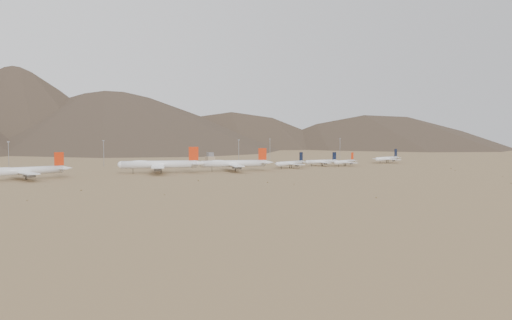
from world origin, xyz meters
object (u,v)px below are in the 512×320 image
control_tower (210,159)px  widebody_west (25,171)px  widebody_east (234,163)px  narrowbody_b (322,162)px  narrowbody_a (291,163)px  widebody_centre (160,164)px

control_tower → widebody_west: bearing=-153.2°
widebody_east → narrowbody_b: (105.46, 15.37, -2.43)m
narrowbody_a → widebody_west: bearing=162.2°
widebody_centre → widebody_east: (62.71, -11.31, -0.64)m
narrowbody_a → widebody_east: bearing=167.7°
widebody_east → control_tower: 101.00m
narrowbody_a → narrowbody_b: narrowbody_a is taller
widebody_centre → widebody_west: bearing=-157.9°
narrowbody_b → control_tower: 118.41m
widebody_centre → control_tower: bearing=64.7°
narrowbody_b → control_tower: bearing=137.4°
control_tower → widebody_east: bearing=-102.2°
narrowbody_a → narrowbody_b: bearing=-6.2°
narrowbody_a → control_tower: (-40.82, 92.45, 0.61)m
widebody_centre → narrowbody_b: (168.18, 4.05, -3.07)m
widebody_east → narrowbody_a: (62.17, 6.26, -2.09)m
widebody_west → control_tower: 207.73m
widebody_west → narrowbody_b: (269.59, 10.18, -2.19)m
widebody_west → widebody_centre: bearing=-8.7°
widebody_centre → widebody_east: size_ratio=1.07×
widebody_west → narrowbody_b: bearing=-10.0°
narrowbody_a → control_tower: bearing=95.8°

